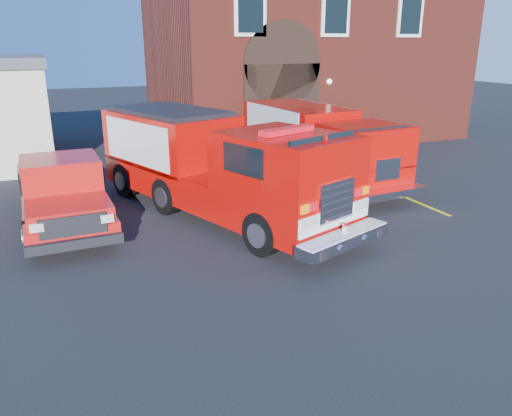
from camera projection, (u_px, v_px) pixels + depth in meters
name	position (u px, v px, depth m)	size (l,w,h in m)	color
ground	(238.00, 243.00, 12.74)	(100.00, 100.00, 0.00)	black
parking_stripe_near	(416.00, 202.00, 15.99)	(0.12, 3.00, 0.01)	#DAC40B
parking_stripe_mid	(363.00, 179.00, 18.62)	(0.12, 3.00, 0.01)	#DAC40B
parking_stripe_far	(322.00, 163.00, 21.25)	(0.12, 3.00, 0.01)	#DAC40B
fire_station	(301.00, 55.00, 26.94)	(15.20, 10.20, 8.45)	maroon
fire_engine	(215.00, 164.00, 14.44)	(5.66, 9.78, 2.91)	black
pickup_truck	(63.00, 192.00, 13.81)	(2.33, 6.04, 1.96)	black
secondary_truck	(317.00, 142.00, 18.23)	(3.03, 8.15, 2.59)	black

